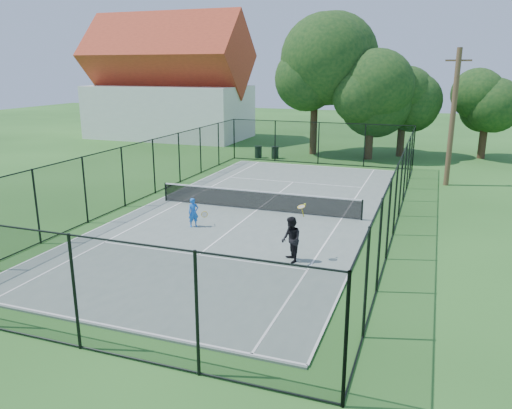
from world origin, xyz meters
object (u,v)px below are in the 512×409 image
(tennis_net, at_px, (257,199))
(trash_bin_left, at_px, (258,152))
(trash_bin_right, at_px, (275,152))
(utility_pole, at_px, (453,117))
(player_black, at_px, (291,240))
(player_blue, at_px, (194,213))

(tennis_net, height_order, trash_bin_left, tennis_net)
(trash_bin_left, distance_m, trash_bin_right, 1.30)
(trash_bin_left, relative_size, utility_pole, 0.12)
(tennis_net, relative_size, player_black, 4.98)
(trash_bin_left, bearing_deg, utility_pole, -19.90)
(trash_bin_left, relative_size, trash_bin_right, 1.00)
(player_black, bearing_deg, trash_bin_left, 112.64)
(player_blue, bearing_deg, utility_pole, 50.16)
(trash_bin_left, height_order, player_blue, player_blue)
(trash_bin_right, bearing_deg, utility_pole, -22.50)
(player_blue, relative_size, player_black, 0.62)
(tennis_net, relative_size, player_blue, 8.02)
(tennis_net, relative_size, trash_bin_right, 10.93)
(tennis_net, relative_size, utility_pole, 1.29)
(tennis_net, xyz_separation_m, player_blue, (-1.70, -3.38, 0.11))
(utility_pole, distance_m, player_blue, 16.45)
(trash_bin_left, bearing_deg, trash_bin_right, 7.53)
(trash_bin_right, height_order, player_black, player_black)
(player_blue, bearing_deg, player_black, -26.04)
(trash_bin_left, height_order, utility_pole, utility_pole)
(tennis_net, xyz_separation_m, utility_pole, (8.63, 9.00, 3.38))
(utility_pole, bearing_deg, tennis_net, -133.81)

